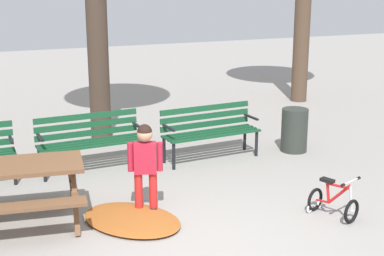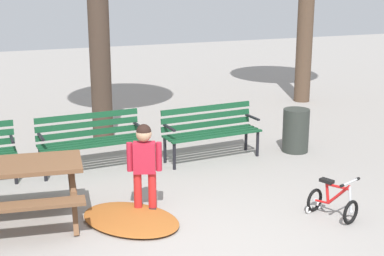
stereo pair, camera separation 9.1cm
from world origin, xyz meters
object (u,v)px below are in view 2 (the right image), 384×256
object	(u,v)px
kids_bicycle	(332,202)
park_bench_left	(90,137)
park_bench_right	(210,128)
picnic_table	(4,178)
trash_bin	(296,130)
child_standing	(144,161)

from	to	relation	value
kids_bicycle	park_bench_left	bearing A→B (deg)	128.99
park_bench_right	kids_bicycle	xyz separation A→B (m)	(0.45, -2.70, -0.31)
picnic_table	trash_bin	xyz separation A→B (m)	(4.76, 1.26, -0.23)
park_bench_left	kids_bicycle	distance (m)	3.75
picnic_table	park_bench_left	world-z (taller)	park_bench_left
park_bench_right	kids_bicycle	bearing A→B (deg)	-80.47
park_bench_right	trash_bin	bearing A→B (deg)	-7.49
child_standing	park_bench_left	bearing A→B (deg)	98.30
picnic_table	trash_bin	world-z (taller)	picnic_table
park_bench_left	trash_bin	xyz separation A→B (m)	(3.38, -0.40, -0.14)
kids_bicycle	trash_bin	world-z (taller)	trash_bin
park_bench_left	park_bench_right	bearing A→B (deg)	-6.07
park_bench_right	trash_bin	distance (m)	1.51
kids_bicycle	trash_bin	xyz separation A→B (m)	(1.03, 2.51, 0.16)
picnic_table	child_standing	xyz separation A→B (m)	(1.65, -0.23, 0.08)
trash_bin	child_standing	bearing A→B (deg)	-154.45
park_bench_left	kids_bicycle	size ratio (longest dim) A/B	2.57
picnic_table	kids_bicycle	distance (m)	3.95
park_bench_left	picnic_table	bearing A→B (deg)	-129.69
kids_bicycle	trash_bin	distance (m)	2.72
trash_bin	kids_bicycle	bearing A→B (deg)	-112.36
picnic_table	trash_bin	bearing A→B (deg)	14.82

